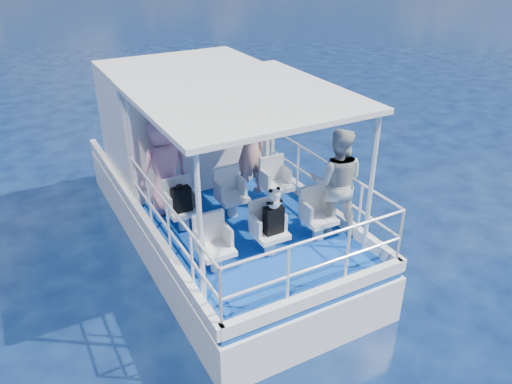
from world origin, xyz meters
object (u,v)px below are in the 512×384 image
(passenger_port_fwd, at_px, (165,166))
(backpack_center, at_px, (274,220))
(passenger_stbd_aft, at_px, (337,182))
(panda, at_px, (274,198))

(passenger_port_fwd, xyz_separation_m, backpack_center, (0.95, -2.04, -0.27))
(passenger_port_fwd, xyz_separation_m, passenger_stbd_aft, (2.17, -1.93, 0.02))
(passenger_stbd_aft, bearing_deg, passenger_port_fwd, -3.92)
(passenger_port_fwd, bearing_deg, passenger_stbd_aft, 127.75)
(panda, bearing_deg, passenger_stbd_aft, 6.21)
(backpack_center, distance_m, panda, 0.38)
(passenger_port_fwd, relative_size, panda, 5.30)
(passenger_stbd_aft, bearing_deg, backpack_center, 43.03)
(backpack_center, xyz_separation_m, panda, (-0.01, -0.02, 0.38))
(passenger_port_fwd, relative_size, backpack_center, 3.97)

